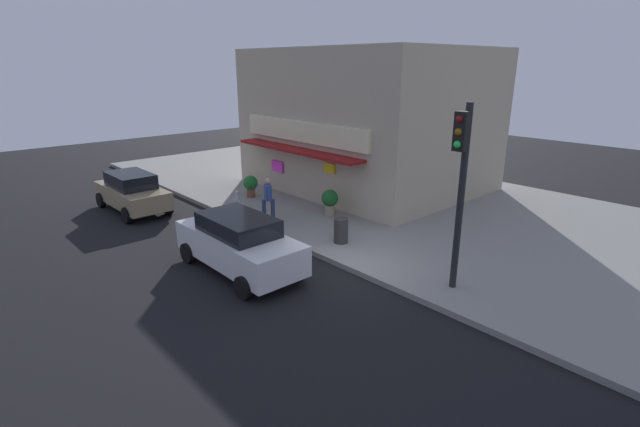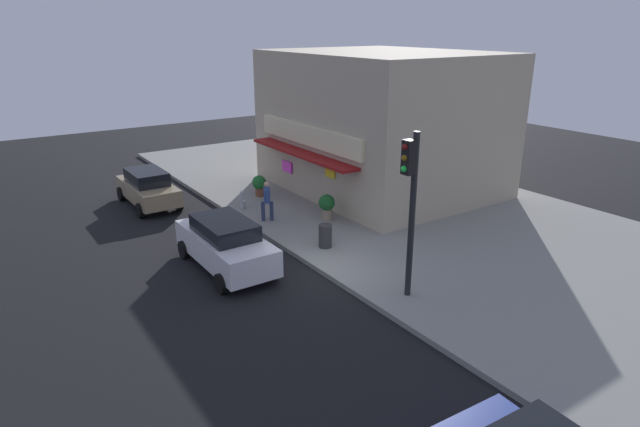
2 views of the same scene
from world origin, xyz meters
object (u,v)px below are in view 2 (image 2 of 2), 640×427
at_px(fire_hydrant, 243,200).
at_px(potted_plant_by_doorway, 259,184).
at_px(traffic_light, 410,194).
at_px(trash_can, 325,236).
at_px(parked_car_white, 226,243).
at_px(parked_car_tan, 148,188).
at_px(pedestrian, 267,200).
at_px(potted_plant_by_window, 327,205).

distance_m(fire_hydrant, potted_plant_by_doorway, 1.82).
bearing_deg(potted_plant_by_doorway, traffic_light, -5.51).
bearing_deg(trash_can, parked_car_white, -101.44).
xyz_separation_m(fire_hydrant, trash_can, (5.60, 0.49, 0.04)).
xyz_separation_m(traffic_light, potted_plant_by_doorway, (-11.08, 1.07, -2.55)).
height_order(potted_plant_by_doorway, parked_car_tan, parked_car_tan).
bearing_deg(parked_car_tan, traffic_light, 14.75).
relative_size(fire_hydrant, parked_car_white, 0.18).
xyz_separation_m(traffic_light, fire_hydrant, (-9.95, -0.35, -2.75)).
bearing_deg(fire_hydrant, traffic_light, 2.03).
bearing_deg(traffic_light, pedestrian, -178.29).
height_order(traffic_light, trash_can, traffic_light).
xyz_separation_m(trash_can, parked_car_white, (-0.71, -3.53, 0.29)).
bearing_deg(trash_can, parked_car_tan, -157.74).
height_order(pedestrian, potted_plant_by_doorway, pedestrian).
relative_size(fire_hydrant, potted_plant_by_doorway, 0.80).
xyz_separation_m(pedestrian, potted_plant_by_window, (1.24, 2.08, -0.28)).
bearing_deg(potted_plant_by_doorway, parked_car_tan, -114.53).
bearing_deg(potted_plant_by_doorway, potted_plant_by_window, 10.06).
bearing_deg(potted_plant_by_window, parked_car_tan, -140.54).
relative_size(potted_plant_by_window, parked_car_tan, 0.26).
bearing_deg(fire_hydrant, parked_car_white, -31.87).
xyz_separation_m(fire_hydrant, pedestrian, (2.01, 0.12, 0.52)).
distance_m(potted_plant_by_doorway, parked_car_tan, 4.98).
relative_size(traffic_light, pedestrian, 2.96).
height_order(traffic_light, fire_hydrant, traffic_light).
distance_m(potted_plant_by_doorway, parked_car_white, 7.49).
relative_size(fire_hydrant, potted_plant_by_window, 0.74).
height_order(trash_can, potted_plant_by_doorway, potted_plant_by_doorway).
height_order(traffic_light, pedestrian, traffic_light).
distance_m(fire_hydrant, potted_plant_by_window, 3.93).
height_order(potted_plant_by_window, parked_car_tan, parked_car_tan).
distance_m(traffic_light, trash_can, 5.12).
bearing_deg(parked_car_tan, pedestrian, 31.75).
xyz_separation_m(traffic_light, trash_can, (-4.34, 0.14, -2.71)).
distance_m(potted_plant_by_window, parked_car_tan, 8.35).
relative_size(potted_plant_by_doorway, parked_car_tan, 0.24).
bearing_deg(potted_plant_by_doorway, trash_can, -7.84).
xyz_separation_m(potted_plant_by_window, parked_car_tan, (-6.44, -5.30, 0.03)).
relative_size(pedestrian, parked_car_tan, 0.40).
xyz_separation_m(pedestrian, parked_car_white, (2.87, -3.15, -0.19)).
distance_m(traffic_light, parked_car_tan, 13.81).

